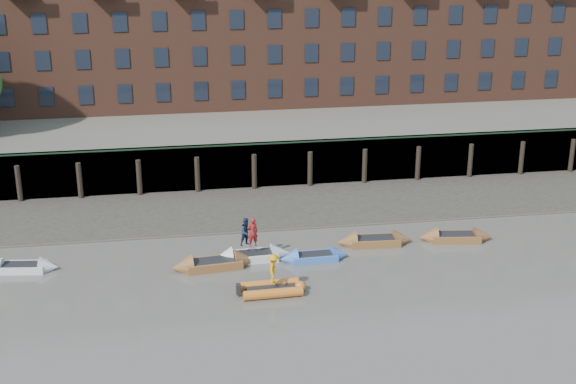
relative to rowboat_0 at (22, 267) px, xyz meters
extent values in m
plane|color=#5D5950|center=(16.33, -10.45, -0.21)|extent=(220.00, 220.00, 0.00)
cube|color=#3D382F|center=(16.33, 7.55, -0.21)|extent=(110.00, 8.00, 0.50)
cube|color=#4C4336|center=(16.33, 4.15, -0.21)|extent=(110.00, 1.60, 0.10)
cube|color=#2D2A26|center=(16.33, 11.95, 1.39)|extent=(110.00, 0.80, 3.20)
cylinder|color=black|center=(-1.67, 11.30, 1.09)|extent=(0.36, 0.36, 2.60)
cylinder|color=black|center=(2.33, 11.30, 1.09)|extent=(0.36, 0.36, 2.60)
cylinder|color=black|center=(6.33, 11.30, 1.09)|extent=(0.36, 0.36, 2.60)
cylinder|color=black|center=(10.33, 11.30, 1.09)|extent=(0.36, 0.36, 2.60)
cylinder|color=black|center=(14.33, 11.30, 1.09)|extent=(0.36, 0.36, 2.60)
cylinder|color=black|center=(18.33, 11.30, 1.09)|extent=(0.36, 0.36, 2.60)
cylinder|color=black|center=(22.33, 11.30, 1.09)|extent=(0.36, 0.36, 2.60)
cylinder|color=black|center=(26.33, 11.30, 1.09)|extent=(0.36, 0.36, 2.60)
cylinder|color=black|center=(30.33, 11.30, 1.09)|extent=(0.36, 0.36, 2.60)
cylinder|color=black|center=(34.33, 11.30, 1.09)|extent=(0.36, 0.36, 2.60)
cylinder|color=black|center=(38.33, 11.30, 1.09)|extent=(0.36, 0.36, 2.60)
cube|color=#264C2D|center=(16.33, 11.65, 3.04)|extent=(110.00, 0.06, 0.10)
cube|color=#5E594D|center=(16.33, 25.55, 1.39)|extent=(110.00, 28.00, 3.20)
cube|color=brown|center=(16.33, 26.55, 8.99)|extent=(80.00, 10.00, 12.00)
cube|color=black|center=(-3.67, 21.53, 4.79)|extent=(1.10, 0.12, 1.50)
cube|color=black|center=(-0.67, 21.53, 4.79)|extent=(1.10, 0.12, 1.50)
cube|color=black|center=(2.33, 21.53, 4.79)|extent=(1.10, 0.12, 1.50)
cube|color=black|center=(5.33, 21.53, 4.79)|extent=(1.10, 0.12, 1.50)
cube|color=black|center=(8.33, 21.53, 4.79)|extent=(1.10, 0.12, 1.50)
cube|color=black|center=(11.33, 21.53, 4.79)|extent=(1.10, 0.12, 1.50)
cube|color=black|center=(14.33, 21.53, 4.79)|extent=(1.10, 0.12, 1.50)
cube|color=black|center=(17.33, 21.53, 4.79)|extent=(1.10, 0.12, 1.50)
cube|color=black|center=(20.33, 21.53, 4.79)|extent=(1.10, 0.12, 1.50)
cube|color=black|center=(23.33, 21.53, 4.79)|extent=(1.10, 0.12, 1.50)
cube|color=black|center=(26.33, 21.53, 4.79)|extent=(1.10, 0.12, 1.50)
cube|color=black|center=(29.33, 21.53, 4.79)|extent=(1.10, 0.12, 1.50)
cube|color=black|center=(32.33, 21.53, 4.79)|extent=(1.10, 0.12, 1.50)
cube|color=black|center=(35.33, 21.53, 4.79)|extent=(1.10, 0.12, 1.50)
cube|color=black|center=(38.33, 21.53, 4.79)|extent=(1.10, 0.12, 1.50)
cube|color=black|center=(41.33, 21.53, 4.79)|extent=(1.10, 0.12, 1.50)
cube|color=black|center=(-3.67, 21.53, 7.59)|extent=(1.10, 0.12, 1.50)
cube|color=black|center=(-0.67, 21.53, 7.59)|extent=(1.10, 0.12, 1.50)
cube|color=black|center=(2.33, 21.53, 7.59)|extent=(1.10, 0.12, 1.50)
cube|color=black|center=(5.33, 21.53, 7.59)|extent=(1.10, 0.12, 1.50)
cube|color=black|center=(8.33, 21.53, 7.59)|extent=(1.10, 0.12, 1.50)
cube|color=black|center=(11.33, 21.53, 7.59)|extent=(1.10, 0.12, 1.50)
cube|color=black|center=(14.33, 21.53, 7.59)|extent=(1.10, 0.12, 1.50)
cube|color=black|center=(17.33, 21.53, 7.59)|extent=(1.10, 0.12, 1.50)
cube|color=black|center=(20.33, 21.53, 7.59)|extent=(1.10, 0.12, 1.50)
cube|color=black|center=(23.33, 21.53, 7.59)|extent=(1.10, 0.12, 1.50)
cube|color=black|center=(26.33, 21.53, 7.59)|extent=(1.10, 0.12, 1.50)
cube|color=black|center=(29.33, 21.53, 7.59)|extent=(1.10, 0.12, 1.50)
cube|color=black|center=(32.33, 21.53, 7.59)|extent=(1.10, 0.12, 1.50)
cube|color=black|center=(35.33, 21.53, 7.59)|extent=(1.10, 0.12, 1.50)
cube|color=black|center=(38.33, 21.53, 7.59)|extent=(1.10, 0.12, 1.50)
cube|color=black|center=(41.33, 21.53, 7.59)|extent=(1.10, 0.12, 1.50)
cube|color=black|center=(-0.67, 21.53, 10.39)|extent=(1.10, 0.12, 1.50)
cube|color=black|center=(2.33, 21.53, 10.39)|extent=(1.10, 0.12, 1.50)
cube|color=black|center=(5.33, 21.53, 10.39)|extent=(1.10, 0.12, 1.50)
cube|color=black|center=(8.33, 21.53, 10.39)|extent=(1.10, 0.12, 1.50)
cube|color=black|center=(11.33, 21.53, 10.39)|extent=(1.10, 0.12, 1.50)
cube|color=black|center=(14.33, 21.53, 10.39)|extent=(1.10, 0.12, 1.50)
cube|color=black|center=(17.33, 21.53, 10.39)|extent=(1.10, 0.12, 1.50)
cube|color=black|center=(20.33, 21.53, 10.39)|extent=(1.10, 0.12, 1.50)
cube|color=black|center=(23.33, 21.53, 10.39)|extent=(1.10, 0.12, 1.50)
cube|color=black|center=(26.33, 21.53, 10.39)|extent=(1.10, 0.12, 1.50)
cube|color=black|center=(29.33, 21.53, 10.39)|extent=(1.10, 0.12, 1.50)
cube|color=black|center=(32.33, 21.53, 10.39)|extent=(1.10, 0.12, 1.50)
cube|color=black|center=(35.33, 21.53, 10.39)|extent=(1.10, 0.12, 1.50)
cube|color=black|center=(38.33, 21.53, 10.39)|extent=(1.10, 0.12, 1.50)
cube|color=black|center=(41.33, 21.53, 10.39)|extent=(1.10, 0.12, 1.50)
cube|color=silver|center=(0.00, 0.00, -0.01)|extent=(2.72, 1.49, 0.41)
cone|color=silver|center=(1.50, -0.19, -0.01)|extent=(1.15, 1.29, 1.17)
cube|color=black|center=(0.00, 0.00, 0.18)|extent=(2.26, 1.15, 0.06)
cube|color=brown|center=(10.49, -1.33, 0.03)|extent=(3.19, 1.71, 0.48)
cone|color=brown|center=(12.26, -1.14, 0.03)|extent=(1.33, 1.50, 1.38)
cone|color=brown|center=(8.72, -1.53, 0.03)|extent=(1.33, 1.50, 1.38)
cube|color=black|center=(10.49, -1.33, 0.25)|extent=(2.64, 1.31, 0.06)
cube|color=silver|center=(12.71, -0.62, 0.02)|extent=(2.95, 1.45, 0.45)
cone|color=silver|center=(14.39, -0.54, 0.02)|extent=(1.19, 1.36, 1.30)
cone|color=silver|center=(11.02, -0.71, 0.02)|extent=(1.19, 1.36, 1.30)
cube|color=black|center=(12.71, -0.62, 0.22)|extent=(2.45, 1.10, 0.06)
cube|color=#3F6CC0|center=(16.20, -1.22, -0.01)|extent=(2.59, 1.22, 0.40)
cone|color=#3F6CC0|center=(17.69, -1.18, -0.01)|extent=(1.03, 1.18, 1.15)
cone|color=#3F6CC0|center=(14.71, -1.26, -0.01)|extent=(1.03, 1.18, 1.15)
cube|color=black|center=(16.20, -1.22, 0.17)|extent=(2.15, 0.92, 0.06)
cube|color=brown|center=(20.18, 0.39, 0.02)|extent=(2.98, 1.48, 0.45)
cone|color=brown|center=(21.87, 0.30, 0.02)|extent=(1.20, 1.37, 1.31)
cone|color=brown|center=(18.48, 0.49, 0.02)|extent=(1.20, 1.37, 1.31)
cube|color=black|center=(20.18, 0.39, 0.23)|extent=(2.47, 1.12, 0.06)
cube|color=brown|center=(25.12, 0.18, 0.02)|extent=(3.01, 1.68, 0.45)
cone|color=brown|center=(26.77, -0.05, 0.02)|extent=(1.28, 1.43, 1.29)
cone|color=brown|center=(23.47, 0.42, 0.02)|extent=(1.28, 1.43, 1.29)
cube|color=black|center=(25.12, 0.18, 0.22)|extent=(2.49, 1.29, 0.06)
cylinder|color=orange|center=(13.18, -4.39, 0.05)|extent=(3.09, 0.60, 0.51)
cylinder|color=orange|center=(13.21, -5.47, 0.05)|extent=(3.09, 0.60, 0.51)
sphere|color=orange|center=(14.74, -4.89, 0.05)|extent=(0.58, 0.58, 0.58)
cube|color=black|center=(13.20, -4.93, 0.05)|extent=(2.59, 0.95, 0.18)
imported|color=maroon|center=(12.76, -0.69, 1.52)|extent=(0.69, 0.53, 1.71)
imported|color=#19233F|center=(12.44, -0.49, 1.49)|extent=(0.98, 0.90, 1.63)
imported|color=orange|center=(13.34, -4.90, 1.16)|extent=(0.87, 1.18, 1.64)
camera|label=1|loc=(8.00, -41.99, 18.72)|focal=50.00mm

